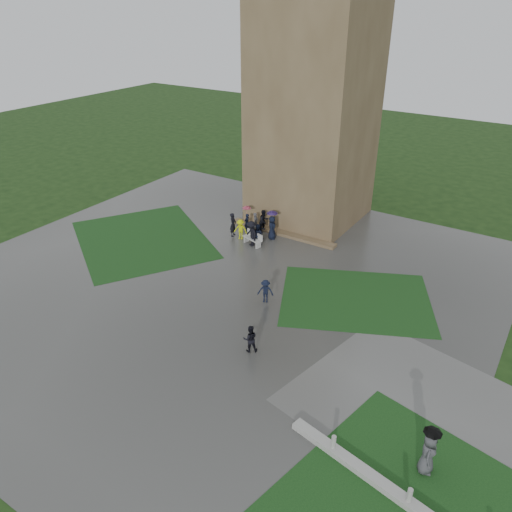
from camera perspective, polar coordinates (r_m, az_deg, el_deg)
The scene contains 11 objects.
ground at distance 31.39m, azimuth -6.81°, elevation -4.53°, with size 120.00×120.00×0.00m, color black.
plaza at distance 32.70m, azimuth -4.61°, elevation -2.95°, with size 34.00×34.00×0.02m, color #373735.
lawn_inset_left at distance 39.10m, azimuth -12.82°, elevation 1.87°, with size 11.00×9.00×0.01m, color #123412.
lawn_inset_right at distance 31.41m, azimuth 11.31°, elevation -4.85°, with size 9.00×7.00×0.01m, color #123412.
tower at distance 39.89m, azimuth 6.67°, elevation 16.56°, with size 8.00×8.00×18.00m, color brown.
tower_plinth at distance 38.97m, azimuth 3.02°, elevation 2.65°, with size 9.00×0.80×0.22m, color brown.
bench at distance 37.13m, azimuth -0.33°, elevation 2.04°, with size 1.80×1.02×0.99m.
visitor_cluster at distance 37.86m, azimuth -0.08°, elevation 3.36°, with size 3.59×3.68×2.31m.
pedestrian_mid at distance 30.16m, azimuth 1.09°, elevation -4.04°, with size 0.98×0.50×1.51m, color black.
pedestrian_near at distance 26.28m, azimuth -0.67°, elevation -9.43°, with size 0.76×0.43×1.55m, color black.
pedestrian_path at distance 21.62m, azimuth 19.15°, elevation -20.16°, with size 0.82×1.05×2.26m.
Camera 1 is at (17.41, -20.05, 16.74)m, focal length 35.00 mm.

